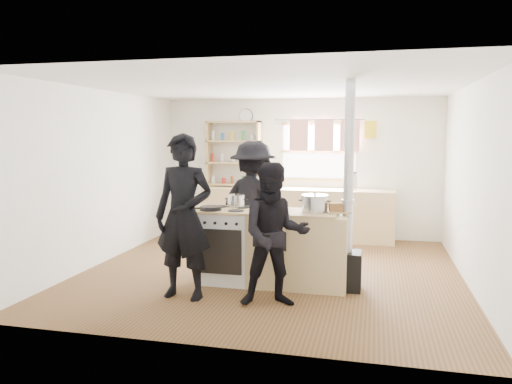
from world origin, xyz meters
The scene contains 14 objects.
ground centered at (0.00, 0.00, -0.01)m, with size 5.00×5.00×0.01m, color brown.
back_counter centered at (0.00, 2.22, 0.45)m, with size 3.40×0.55×0.90m, color #D8B982.
shelving_unit centered at (-1.20, 2.34, 1.51)m, with size 1.00×0.28×1.20m.
thermos centered at (1.00, 2.22, 1.05)m, with size 0.10×0.10×0.30m, color silver.
cooking_island centered at (0.14, -0.55, 0.47)m, with size 1.97×0.64×0.93m.
skillet_greens centered at (-0.62, -0.71, 0.96)m, with size 0.32×0.32×0.05m.
roast_tray centered at (0.11, -0.57, 0.97)m, with size 0.45×0.42×0.08m.
stockpot_stove centered at (-0.39, -0.39, 1.01)m, with size 0.23×0.23×0.18m.
stockpot_counter centered at (0.65, -0.56, 1.04)m, with size 0.32×0.32×0.23m.
bread_board centered at (0.93, -0.54, 0.98)m, with size 0.32×0.27×0.12m.
flue_heater centered at (1.04, -0.55, 0.66)m, with size 0.35×0.35×2.50m.
person_near_left centered at (-0.75, -1.28, 0.94)m, with size 0.68×0.45×1.88m, color black.
person_near_right centered at (0.31, -1.31, 0.78)m, with size 0.76×0.59×1.57m, color black.
person_far centered at (-0.34, 0.34, 0.88)m, with size 1.14×0.66×1.77m, color black.
Camera 1 is at (1.34, -6.51, 1.87)m, focal length 35.00 mm.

